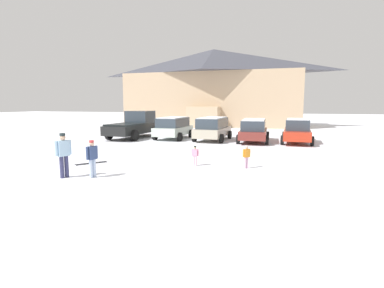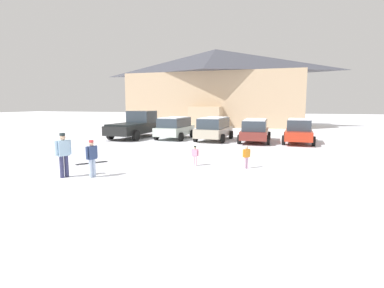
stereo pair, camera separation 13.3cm
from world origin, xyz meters
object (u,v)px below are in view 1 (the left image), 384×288
Objects in this scene: parked_maroon_van at (254,130)px; pair_of_skis at (92,163)px; ski_lodge at (213,87)px; skier_adult_in_blue_parka at (63,153)px; skier_teen_in_navy_coat at (92,157)px; parked_red_sedan at (297,131)px; parked_beige_suv at (213,128)px; parked_silver_wagon at (173,127)px; skier_child_in_orange_jacket at (246,155)px; pickup_truck at (135,125)px; skier_child_in_pink_snowsuit at (195,155)px.

pair_of_skis is at bearing -122.48° from parked_maroon_van.
ski_lodge is 29.07m from skier_adult_in_blue_parka.
parked_maroon_van is 2.85× the size of skier_adult_in_blue_parka.
skier_adult_in_blue_parka is (-1.00, -0.31, 0.15)m from skier_teen_in_navy_coat.
parked_beige_suv is at bearing -177.51° from parked_red_sedan.
ski_lodge is at bearing 102.45° from parked_beige_suv.
parked_silver_wagon reaches higher than skier_teen_in_navy_coat.
pickup_truck is at bearing 137.12° from skier_child_in_orange_jacket.
ski_lodge is 3.79× the size of pickup_truck.
parked_silver_wagon reaches higher than pair_of_skis.
pickup_truck is at bearing 110.42° from skier_teen_in_navy_coat.
parked_beige_suv is at bearing 97.83° from skier_child_in_pink_snowsuit.
pair_of_skis is at bearing 125.82° from skier_teen_in_navy_coat.
parked_silver_wagon is 4.61× the size of skier_child_in_pink_snowsuit.
parked_maroon_van is 0.81× the size of pickup_truck.
parked_beige_suv is 0.95× the size of parked_maroon_van.
skier_adult_in_blue_parka reaches higher than parked_maroon_van.
skier_child_in_orange_jacket is 0.77× the size of pair_of_skis.
parked_red_sedan is at bearing 63.87° from skier_child_in_pink_snowsuit.
parked_beige_suv reaches higher than skier_teen_in_navy_coat.
parked_maroon_van reaches higher than skier_teen_in_navy_coat.
skier_child_in_pink_snowsuit is 0.69× the size of pair_of_skis.
skier_adult_in_blue_parka is at bearing -139.97° from skier_child_in_pink_snowsuit.
skier_teen_in_navy_coat is at bearing -54.18° from pair_of_skis.
skier_adult_in_blue_parka reaches higher than skier_child_in_orange_jacket.
parked_silver_wagon is 12.66m from skier_teen_in_navy_coat.
parked_silver_wagon is at bearing -88.72° from ski_lodge.
skier_teen_in_navy_coat is at bearing -98.19° from parked_beige_suv.
pickup_truck is at bearing 106.38° from pair_of_skis.
ski_lodge reaches higher than pair_of_skis.
skier_teen_in_navy_coat is (-4.84, -12.48, -0.09)m from parked_maroon_van.
pickup_truck is at bearing 129.54° from skier_child_in_pink_snowsuit.
parked_silver_wagon is at bearing 88.47° from pair_of_skis.
skier_teen_in_navy_coat is at bearing -148.75° from skier_child_in_orange_jacket.
pickup_truck is at bearing -100.37° from ski_lodge.
parked_silver_wagon is 9.20m from parked_red_sedan.
skier_adult_in_blue_parka is at bearing -88.35° from parked_silver_wagon.
skier_child_in_orange_jacket is (6.70, -9.35, -0.35)m from parked_silver_wagon.
parked_maroon_van is 9.27m from skier_child_in_orange_jacket.
parked_silver_wagon is at bearing 96.24° from skier_teen_in_navy_coat.
skier_child_in_pink_snowsuit reaches higher than pair_of_skis.
parked_maroon_van is at bearing -0.11° from pickup_truck.
skier_adult_in_blue_parka is at bearing -150.75° from skier_child_in_orange_jacket.
skier_child_in_pink_snowsuit is at bearing -50.46° from pickup_truck.
ski_lodge is 28.82m from skier_teen_in_navy_coat.
skier_adult_in_blue_parka is (-5.84, -12.80, 0.05)m from parked_maroon_van.
skier_child_in_orange_jacket is at bearing 29.25° from skier_adult_in_blue_parka.
parked_beige_suv reaches higher than skier_child_in_orange_jacket.
parked_beige_suv is 3.04m from parked_maroon_van.
skier_teen_in_navy_coat is 0.84× the size of skier_adult_in_blue_parka.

